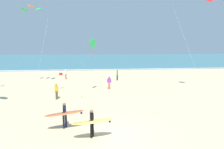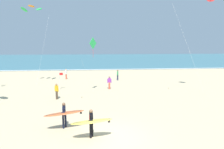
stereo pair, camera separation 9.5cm
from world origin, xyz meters
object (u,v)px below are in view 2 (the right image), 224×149
surfer_trailing (64,113)px  lifeguard_flag (60,79)px  bystander_green_top (118,75)px  bystander_yellow_top (57,91)px  bystander_white_top (66,74)px  surfer_lead (91,121)px  kite_diamond_emerald_low (93,45)px  kite_arc_amber_high (32,8)px  bystander_purple_top (109,83)px

surfer_trailing → lifeguard_flag: lifeguard_flag is taller
bystander_green_top → lifeguard_flag: 9.25m
bystander_yellow_top → lifeguard_flag: lifeguard_flag is taller
bystander_green_top → bystander_white_top: 8.05m
surfer_lead → bystander_yellow_top: bearing=112.7°
kite_diamond_emerald_low → lifeguard_flag: size_ratio=2.92×
kite_diamond_emerald_low → bystander_green_top: kite_diamond_emerald_low is taller
kite_arc_amber_high → bystander_green_top: bearing=13.6°
kite_arc_amber_high → bystander_purple_top: bearing=-16.9°
surfer_trailing → kite_arc_amber_high: kite_arc_amber_high is taller
surfer_trailing → bystander_green_top: bearing=71.6°
lifeguard_flag → bystander_yellow_top: bearing=-85.0°
lifeguard_flag → surfer_trailing: bearing=-79.1°
bystander_purple_top → lifeguard_flag: bearing=177.2°
bystander_yellow_top → surfer_trailing: bearing=-75.7°
bystander_green_top → bystander_white_top: same height
kite_arc_amber_high → bystander_yellow_top: 11.83m
surfer_lead → kite_arc_amber_high: bearing=116.1°
kite_arc_amber_high → bystander_green_top: kite_arc_amber_high is taller
surfer_trailing → bystander_green_top: size_ratio=1.61×
bystander_green_top → bystander_purple_top: same height
surfer_trailing → bystander_green_top: surfer_trailing is taller
kite_diamond_emerald_low → lifeguard_flag: (-3.97, 2.13, -4.07)m
surfer_trailing → kite_diamond_emerald_low: bearing=78.5°
bystander_green_top → bystander_purple_top: bearing=-106.9°
kite_arc_amber_high → lifeguard_flag: kite_arc_amber_high is taller
bystander_white_top → lifeguard_flag: size_ratio=0.76×
bystander_yellow_top → bystander_white_top: bearing=93.2°
kite_diamond_emerald_low → surfer_trailing: bearing=-101.5°
bystander_purple_top → bystander_white_top: (-6.17, 7.31, 0.00)m
surfer_lead → bystander_purple_top: surfer_lead is taller
kite_diamond_emerald_low → bystander_purple_top: (1.93, 1.85, -4.53)m
bystander_white_top → surfer_trailing: bearing=-82.4°
surfer_lead → kite_arc_amber_high: (-7.42, 15.14, 8.71)m
kite_arc_amber_high → surfer_trailing: bearing=-67.5°
kite_arc_amber_high → kite_diamond_emerald_low: kite_arc_amber_high is taller
surfer_lead → bystander_yellow_top: surfer_lead is taller
lifeguard_flag → kite_arc_amber_high: bearing=143.9°
bystander_purple_top → bystander_white_top: 9.56m
kite_arc_amber_high → kite_diamond_emerald_low: 9.90m
surfer_trailing → lifeguard_flag: (-2.14, 11.11, 0.21)m
bystander_white_top → bystander_yellow_top: bearing=-86.8°
bystander_purple_top → lifeguard_flag: (-5.89, 0.29, 0.45)m
kite_arc_amber_high → bystander_white_top: 10.51m
bystander_yellow_top → surfer_lead: bearing=-67.3°
kite_arc_amber_high → lifeguard_flag: (3.53, -2.58, -8.50)m
surfer_trailing → bystander_white_top: 18.29m
kite_arc_amber_high → bystander_yellow_top: kite_arc_amber_high is taller
bystander_green_top → bystander_yellow_top: bearing=-127.6°
bystander_white_top → lifeguard_flag: bearing=-87.8°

